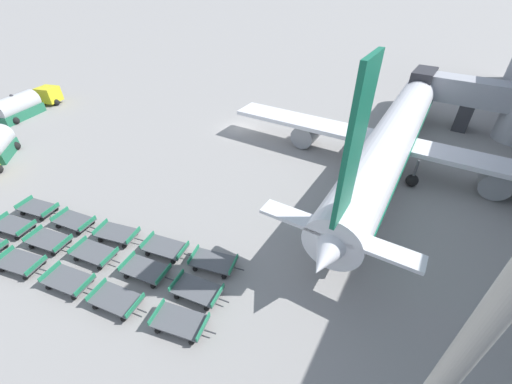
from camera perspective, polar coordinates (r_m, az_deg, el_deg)
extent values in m
plane|color=gray|center=(41.16, -2.91, 11.67)|extent=(500.00, 500.00, 0.00)
cube|color=#A8AAB2|center=(46.94, 34.81, 14.74)|extent=(11.76, 3.79, 2.80)
cube|color=#2D2D33|center=(47.17, 27.87, 17.05)|extent=(2.65, 4.89, 3.36)
cube|color=#38383D|center=(47.82, 33.56, 11.44)|extent=(1.75, 2.95, 3.28)
cylinder|color=white|center=(34.93, 24.41, 10.48)|extent=(4.17, 37.96, 3.78)
sphere|color=white|center=(52.92, 28.43, 17.46)|extent=(3.59, 3.59, 3.59)
cone|color=white|center=(18.94, 13.48, -9.63)|extent=(3.63, 4.57, 3.59)
cube|color=#146B4C|center=(15.92, 17.42, 7.75)|extent=(0.31, 2.83, 8.48)
cube|color=white|center=(19.04, 14.42, -7.16)|extent=(9.70, 1.45, 0.24)
cube|color=white|center=(33.88, 23.57, 8.32)|extent=(34.65, 3.72, 0.44)
cylinder|color=gray|center=(35.30, 37.42, 1.83)|extent=(2.61, 3.23, 2.58)
cylinder|color=gray|center=(36.80, 9.20, 10.50)|extent=(2.61, 3.23, 2.58)
cube|color=#146B4C|center=(35.19, 24.14, 9.52)|extent=(4.21, 34.17, 0.68)
cylinder|color=#56565B|center=(46.62, 26.56, 13.17)|extent=(0.24, 0.24, 2.16)
sphere|color=black|center=(46.98, 26.20, 11.97)|extent=(1.14, 1.14, 1.14)
cylinder|color=#56565B|center=(32.24, 27.00, 3.49)|extent=(0.24, 0.24, 2.16)
sphere|color=black|center=(32.77, 26.49, 1.90)|extent=(1.14, 1.14, 1.14)
cylinder|color=#56565B|center=(32.75, 17.61, 6.42)|extent=(0.24, 0.24, 2.16)
sphere|color=black|center=(33.26, 17.27, 4.80)|extent=(1.14, 1.14, 1.14)
cube|color=#236B4C|center=(43.95, -39.31, 5.69)|extent=(4.81, 4.81, 1.12)
sphere|color=black|center=(44.62, -37.49, 6.67)|extent=(0.90, 0.90, 0.90)
cube|color=yellow|center=(57.29, -33.52, 14.59)|extent=(3.08, 2.99, 2.06)
cube|color=#236B4C|center=(54.27, -37.07, 11.31)|extent=(4.05, 6.57, 1.15)
cylinder|color=#B7BABC|center=(53.92, -37.52, 12.42)|extent=(3.93, 6.27, 2.50)
sphere|color=#333338|center=(53.59, -38.01, 13.61)|extent=(0.44, 0.44, 0.44)
sphere|color=black|center=(56.48, -32.55, 13.58)|extent=(0.90, 0.90, 0.90)
sphere|color=black|center=(58.24, -34.25, 13.54)|extent=(0.90, 0.90, 0.90)
sphere|color=black|center=(52.37, -37.53, 10.26)|extent=(0.90, 0.90, 0.90)
sphere|color=black|center=(54.26, -39.17, 10.31)|extent=(0.90, 0.90, 0.90)
cube|color=#333338|center=(28.78, -39.01, -8.62)|extent=(0.70, 0.18, 0.06)
sphere|color=black|center=(29.75, -38.65, -7.65)|extent=(0.36, 0.36, 0.36)
cube|color=#515459|center=(27.07, -36.97, -10.13)|extent=(3.34, 2.29, 0.10)
cube|color=#237F56|center=(25.88, -35.10, -10.82)|extent=(0.44, 1.64, 0.32)
cube|color=#237F56|center=(28.05, -38.99, -8.86)|extent=(0.44, 1.64, 0.32)
cube|color=#333338|center=(25.82, -34.29, -11.62)|extent=(0.70, 0.21, 0.06)
sphere|color=black|center=(26.31, -36.35, -12.40)|extent=(0.36, 0.36, 0.36)
sphere|color=black|center=(26.78, -34.18, -10.45)|extent=(0.36, 0.36, 0.36)
sphere|color=black|center=(27.86, -39.11, -10.88)|extent=(0.36, 0.36, 0.36)
sphere|color=black|center=(28.30, -37.01, -9.09)|extent=(0.36, 0.36, 0.36)
cube|color=#515459|center=(24.10, -30.98, -13.52)|extent=(3.29, 2.16, 0.10)
cube|color=#237F56|center=(23.00, -28.65, -14.53)|extent=(0.37, 1.65, 0.32)
cube|color=#237F56|center=(24.97, -33.41, -11.92)|extent=(0.37, 1.65, 0.32)
cube|color=#333338|center=(23.00, -27.72, -15.44)|extent=(0.70, 0.18, 0.06)
sphere|color=black|center=(23.45, -30.17, -16.20)|extent=(0.36, 0.36, 0.36)
sphere|color=black|center=(23.91, -27.77, -13.95)|extent=(0.36, 0.36, 0.36)
sphere|color=black|center=(24.85, -33.54, -14.21)|extent=(0.36, 0.36, 0.36)
sphere|color=black|center=(25.29, -31.21, -12.15)|extent=(0.36, 0.36, 0.36)
cube|color=#515459|center=(21.72, -24.09, -17.36)|extent=(3.26, 2.10, 0.10)
cube|color=#237F56|center=(20.76, -21.11, -18.64)|extent=(0.33, 1.66, 0.32)
cube|color=#237F56|center=(22.43, -27.07, -15.47)|extent=(0.33, 1.66, 0.32)
cube|color=#333338|center=(20.82, -20.05, -19.61)|extent=(0.70, 0.16, 0.06)
sphere|color=black|center=(21.19, -22.93, -20.43)|extent=(0.36, 0.36, 0.36)
sphere|color=black|center=(21.68, -20.43, -17.80)|extent=(0.36, 0.36, 0.36)
sphere|color=black|center=(22.38, -27.16, -18.03)|extent=(0.36, 0.36, 0.36)
sphere|color=black|center=(22.85, -24.67, -15.64)|extent=(0.36, 0.36, 0.36)
cube|color=#515459|center=(19.69, -13.69, -21.83)|extent=(3.34, 2.28, 0.10)
cube|color=#237F56|center=(19.02, -9.58, -22.98)|extent=(0.44, 1.64, 0.32)
cube|color=#237F56|center=(20.12, -17.66, -20.01)|extent=(0.44, 1.64, 0.32)
cube|color=#333338|center=(19.18, -8.34, -23.87)|extent=(0.70, 0.21, 0.06)
sphere|color=black|center=(19.35, -11.63, -25.11)|extent=(0.36, 0.36, 0.36)
sphere|color=black|center=(19.95, -9.61, -21.85)|extent=(0.36, 0.36, 0.36)
sphere|color=black|center=(20.14, -17.43, -22.86)|extent=(0.36, 0.36, 0.36)
sphere|color=black|center=(20.71, -15.24, -19.86)|extent=(0.36, 0.36, 0.36)
cube|color=#515459|center=(30.86, -37.81, -4.79)|extent=(3.32, 2.24, 0.10)
cube|color=#237F56|center=(29.62, -36.27, -5.22)|extent=(0.41, 1.65, 0.32)
cube|color=#333338|center=(29.51, -35.59, -5.90)|extent=(0.70, 0.20, 0.06)
sphere|color=black|center=(30.00, -37.34, -6.65)|extent=(0.36, 0.36, 0.36)
sphere|color=black|center=(30.51, -35.41, -5.06)|extent=(0.36, 0.36, 0.36)
sphere|color=black|center=(32.13, -37.76, -4.07)|extent=(0.36, 0.36, 0.36)
cube|color=#515459|center=(27.82, -33.53, -7.26)|extent=(3.30, 2.20, 0.10)
cube|color=#237F56|center=(26.65, -31.65, -7.86)|extent=(0.39, 1.65, 0.32)
cube|color=#237F56|center=(28.79, -35.54, -6.08)|extent=(0.39, 1.65, 0.32)
cube|color=#333338|center=(26.58, -30.87, -8.64)|extent=(0.70, 0.19, 0.06)
sphere|color=black|center=(27.03, -32.90, -9.41)|extent=(0.36, 0.36, 0.36)
sphere|color=black|center=(27.56, -30.82, -7.59)|extent=(0.36, 0.36, 0.36)
sphere|color=black|center=(28.56, -35.66, -8.03)|extent=(0.36, 0.36, 0.36)
sphere|color=black|center=(29.07, -33.64, -6.34)|extent=(0.36, 0.36, 0.36)
cube|color=#515459|center=(25.13, -27.36, -9.73)|extent=(3.26, 2.10, 0.10)
cube|color=#237F56|center=(24.05, -25.04, -10.56)|extent=(0.33, 1.66, 0.32)
cube|color=#237F56|center=(25.98, -29.74, -8.30)|extent=(0.33, 1.66, 0.32)
cube|color=#333338|center=(24.04, -24.16, -11.42)|extent=(0.70, 0.16, 0.06)
sphere|color=black|center=(24.42, -26.52, -12.22)|extent=(0.36, 0.36, 0.36)
sphere|color=black|center=(24.99, -24.31, -10.14)|extent=(0.36, 0.36, 0.36)
sphere|color=black|center=(25.81, -29.86, -10.49)|extent=(0.36, 0.36, 0.36)
sphere|color=black|center=(26.35, -27.69, -8.57)|extent=(0.36, 0.36, 0.36)
cube|color=#515459|center=(22.64, -19.49, -13.09)|extent=(3.27, 2.12, 0.10)
cube|color=#237F56|center=(21.73, -16.47, -14.06)|extent=(0.34, 1.66, 0.32)
cube|color=#237F56|center=(23.31, -22.48, -11.47)|extent=(0.34, 1.66, 0.32)
cube|color=#333338|center=(21.80, -15.46, -14.98)|extent=(0.70, 0.17, 0.06)
sphere|color=black|center=(22.06, -18.20, -15.91)|extent=(0.36, 0.36, 0.36)
sphere|color=black|center=(22.69, -16.05, -13.44)|extent=(0.36, 0.36, 0.36)
sphere|color=black|center=(23.18, -22.49, -13.93)|extent=(0.36, 0.36, 0.36)
sphere|color=black|center=(23.79, -20.30, -11.66)|extent=(0.36, 0.36, 0.36)
cube|color=#515459|center=(20.74, -10.71, -17.02)|extent=(3.26, 2.09, 0.10)
cube|color=#237F56|center=(20.04, -6.97, -18.11)|extent=(0.32, 1.66, 0.32)
cube|color=#237F56|center=(21.20, -14.31, -15.23)|extent=(0.32, 1.66, 0.32)
cube|color=#333338|center=(20.19, -5.87, -19.04)|extent=(0.70, 0.16, 0.06)
sphere|color=black|center=(20.32, -8.95, -20.12)|extent=(0.36, 0.36, 0.36)
sphere|color=black|center=(21.00, -6.96, -17.24)|extent=(0.36, 0.36, 0.36)
sphere|color=black|center=(21.15, -14.21, -17.94)|extent=(0.36, 0.36, 0.36)
sphere|color=black|center=(21.80, -12.08, -15.28)|extent=(0.36, 0.36, 0.36)
cube|color=#515459|center=(31.79, -34.89, -2.35)|extent=(3.30, 2.20, 0.10)
cube|color=#237F56|center=(30.57, -33.31, -2.68)|extent=(0.39, 1.65, 0.32)
cube|color=#237F56|center=(32.82, -36.60, -1.46)|extent=(0.39, 1.65, 0.32)
cube|color=#333338|center=(30.46, -32.65, -3.34)|extent=(0.70, 0.19, 0.06)
sphere|color=black|center=(30.90, -34.38, -4.09)|extent=(0.36, 0.36, 0.36)
sphere|color=black|center=(31.49, -32.55, -2.59)|extent=(0.36, 0.36, 0.36)
sphere|color=black|center=(32.52, -36.71, -3.13)|extent=(0.36, 0.36, 0.36)
sphere|color=black|center=(33.08, -34.93, -1.73)|extent=(0.36, 0.36, 0.36)
cube|color=#515459|center=(28.71, -30.18, -4.51)|extent=(3.25, 2.08, 0.10)
cube|color=#237F56|center=(27.55, -28.32, -5.04)|extent=(0.32, 1.66, 0.32)
cube|color=#237F56|center=(29.67, -32.15, -3.39)|extent=(0.32, 1.66, 0.32)
cube|color=#333338|center=(27.48, -27.58, -5.79)|extent=(0.70, 0.16, 0.06)
sphere|color=black|center=(27.89, -29.57, -6.54)|extent=(0.36, 0.36, 0.36)
sphere|color=black|center=(28.48, -27.57, -4.86)|extent=(0.36, 0.36, 0.36)
sphere|color=black|center=(29.41, -32.29, -5.26)|extent=(0.36, 0.36, 0.36)
sphere|color=black|center=(29.97, -30.33, -3.69)|extent=(0.36, 0.36, 0.36)
cube|color=#515459|center=(26.01, -23.94, -6.81)|extent=(3.34, 2.30, 0.10)
cube|color=#237F56|center=(25.03, -21.41, -7.30)|extent=(0.45, 1.64, 0.32)
cube|color=#237F56|center=(26.78, -26.50, -5.67)|extent=(0.45, 1.64, 0.32)
cube|color=#333338|center=(25.03, -20.53, -8.07)|extent=(0.70, 0.21, 0.06)
sphere|color=black|center=(25.28, -22.81, -9.03)|extent=(0.36, 0.36, 0.36)
sphere|color=black|center=(26.01, -20.99, -7.02)|extent=(0.36, 0.36, 0.36)
sphere|color=black|center=(26.53, -26.45, -7.77)|extent=(0.36, 0.36, 0.36)
sphere|color=black|center=(27.23, -24.60, -5.89)|extent=(0.36, 0.36, 0.36)
cube|color=#515459|center=(23.68, -16.21, -9.57)|extent=(3.30, 2.19, 0.10)
cube|color=#237F56|center=(22.84, -13.18, -10.26)|extent=(0.38, 1.65, 0.32)
cube|color=#237F56|center=(24.30, -19.20, -8.21)|extent=(0.38, 1.65, 0.32)
cube|color=#333338|center=(22.91, -12.22, -11.11)|extent=(0.70, 0.19, 0.06)
sphere|color=black|center=(23.07, -14.79, -12.12)|extent=(0.36, 0.36, 0.36)
sphere|color=black|center=(23.83, -12.98, -9.82)|extent=(0.36, 0.36, 0.36)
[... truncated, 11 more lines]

